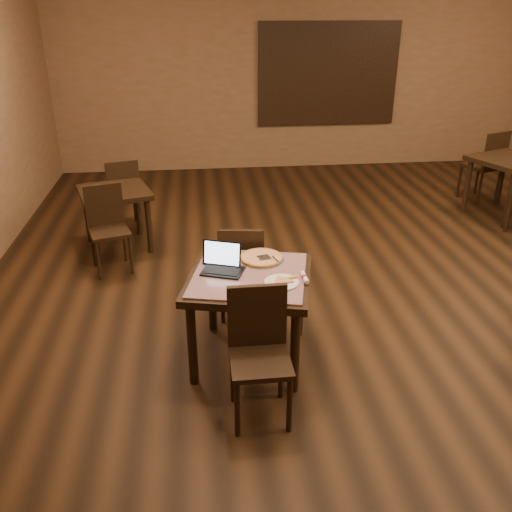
{
  "coord_description": "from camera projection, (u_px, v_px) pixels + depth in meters",
  "views": [
    {
      "loc": [
        -1.74,
        -4.23,
        2.64
      ],
      "look_at": [
        -1.32,
        -0.45,
        0.85
      ],
      "focal_mm": 38.0,
      "sensor_mm": 36.0,
      "label": 1
    }
  ],
  "objects": [
    {
      "name": "ground",
      "position": [
        389.0,
        310.0,
        5.11
      ],
      "size": [
        10.0,
        10.0,
        0.0
      ],
      "primitive_type": "plane",
      "color": "black",
      "rests_on": "ground"
    },
    {
      "name": "wall_back",
      "position": [
        298.0,
        78.0,
        8.96
      ],
      "size": [
        8.0,
        0.02,
        3.0
      ],
      "primitive_type": "cube",
      "color": "#8A6246",
      "rests_on": "ground"
    },
    {
      "name": "mural",
      "position": [
        328.0,
        74.0,
        8.96
      ],
      "size": [
        2.34,
        0.05,
        1.64
      ],
      "color": "#295A98",
      "rests_on": "wall_back"
    },
    {
      "name": "tiled_table",
      "position": [
        250.0,
        286.0,
        4.17
      ],
      "size": [
        1.11,
        1.11,
        0.76
      ],
      "rotation": [
        0.0,
        0.0,
        -0.23
      ],
      "color": "black",
      "rests_on": "ground"
    },
    {
      "name": "chair_main_near",
      "position": [
        259.0,
        346.0,
        3.67
      ],
      "size": [
        0.41,
        0.41,
        0.94
      ],
      "rotation": [
        0.0,
        0.0,
        0.01
      ],
      "color": "black",
      "rests_on": "ground"
    },
    {
      "name": "chair_main_far",
      "position": [
        241.0,
        267.0,
        4.79
      ],
      "size": [
        0.44,
        0.44,
        0.91
      ],
      "rotation": [
        0.0,
        0.0,
        3.03
      ],
      "color": "black",
      "rests_on": "ground"
    },
    {
      "name": "laptop",
      "position": [
        222.0,
        263.0,
        4.17
      ],
      "size": [
        0.36,
        0.33,
        0.21
      ],
      "rotation": [
        0.0,
        0.0,
        -0.35
      ],
      "color": "black",
      "rests_on": "tiled_table"
    },
    {
      "name": "plate",
      "position": [
        282.0,
        282.0,
        3.98
      ],
      "size": [
        0.26,
        0.26,
        0.01
      ],
      "primitive_type": "cylinder",
      "color": "white",
      "rests_on": "tiled_table"
    },
    {
      "name": "pizza_slice",
      "position": [
        282.0,
        281.0,
        3.98
      ],
      "size": [
        0.21,
        0.21,
        0.02
      ],
      "primitive_type": null,
      "rotation": [
        0.0,
        0.0,
        0.21
      ],
      "color": "beige",
      "rests_on": "plate"
    },
    {
      "name": "pizza_pan",
      "position": [
        261.0,
        259.0,
        4.35
      ],
      "size": [
        0.37,
        0.37,
        0.01
      ],
      "primitive_type": "cylinder",
      "color": "silver",
      "rests_on": "tiled_table"
    },
    {
      "name": "pizza_whole",
      "position": [
        261.0,
        258.0,
        4.34
      ],
      "size": [
        0.34,
        0.34,
        0.02
      ],
      "color": "beige",
      "rests_on": "pizza_pan"
    },
    {
      "name": "spatula",
      "position": [
        264.0,
        257.0,
        4.32
      ],
      "size": [
        0.15,
        0.25,
        0.01
      ],
      "primitive_type": "cube",
      "rotation": [
        0.0,
        0.0,
        0.24
      ],
      "color": "silver",
      "rests_on": "pizza_whole"
    },
    {
      "name": "napkin_roll",
      "position": [
        305.0,
        277.0,
        4.03
      ],
      "size": [
        0.04,
        0.16,
        0.04
      ],
      "rotation": [
        0.0,
        0.0,
        0.03
      ],
      "color": "white",
      "rests_on": "tiled_table"
    },
    {
      "name": "other_table_a",
      "position": [
        509.0,
        168.0,
        7.12
      ],
      "size": [
        1.09,
        1.09,
        0.79
      ],
      "rotation": [
        0.0,
        0.0,
        0.38
      ],
      "color": "black",
      "rests_on": "ground"
    },
    {
      "name": "other_table_a_chair_far",
      "position": [
        488.0,
        162.0,
        7.69
      ],
      "size": [
        0.57,
        0.57,
        1.02
      ],
      "rotation": [
        0.0,
        0.0,
        3.52
      ],
      "color": "black",
      "rests_on": "ground"
    },
    {
      "name": "other_table_b",
      "position": [
        115.0,
        200.0,
        6.19
      ],
      "size": [
        0.94,
        0.94,
        0.71
      ],
      "rotation": [
        0.0,
        0.0,
        0.29
      ],
      "color": "black",
      "rests_on": "ground"
    },
    {
      "name": "other_table_b_chair_near",
      "position": [
        107.0,
        223.0,
        5.74
      ],
      "size": [
        0.49,
        0.49,
        0.91
      ],
      "rotation": [
        0.0,
        0.0,
        0.29
      ],
      "color": "black",
      "rests_on": "ground"
    },
    {
      "name": "other_table_b_chair_far",
      "position": [
        123.0,
        191.0,
        6.7
      ],
      "size": [
        0.49,
        0.49,
        0.91
      ],
      "rotation": [
        0.0,
        0.0,
        3.43
      ],
      "color": "black",
      "rests_on": "ground"
    }
  ]
}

